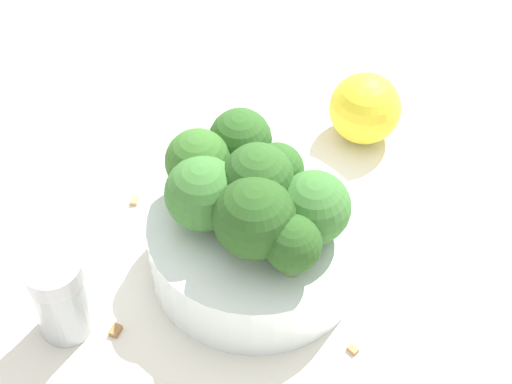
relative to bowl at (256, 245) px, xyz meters
The scene contains 15 objects.
ground_plane 0.02m from the bowl, ahead, with size 3.00×3.00×0.00m, color silver.
bowl is the anchor object (origin of this frame).
broccoli_floret_0 0.06m from the bowl, 78.33° to the right, with size 0.06×0.06×0.06m.
broccoli_floret_1 0.08m from the bowl, 116.31° to the left, with size 0.05×0.05×0.06m.
broccoli_floret_2 0.07m from the bowl, 166.31° to the right, with size 0.05×0.05×0.06m.
broccoli_floret_3 0.06m from the bowl, 74.42° to the left, with size 0.05×0.05×0.06m.
broccoli_floret_4 0.07m from the bowl, ahead, with size 0.05×0.05×0.05m.
broccoli_floret_5 0.07m from the bowl, 46.53° to the right, with size 0.04×0.04×0.05m.
broccoli_floret_6 0.06m from the bowl, 75.64° to the left, with size 0.04×0.04×0.04m.
broccoli_floret_7 0.07m from the bowl, 159.67° to the left, with size 0.05×0.05×0.06m.
pepper_shaker 0.14m from the bowl, 144.76° to the right, with size 0.04×0.04×0.07m.
lemon_wedge 0.17m from the bowl, 70.77° to the left, with size 0.06×0.06×0.06m, color yellow.
almond_crumb_0 0.11m from the bowl, 135.73° to the right, with size 0.01×0.01×0.01m, color olive.
almond_crumb_1 0.10m from the bowl, 34.04° to the right, with size 0.01×0.01×0.01m, color #AD7F4C.
almond_crumb_3 0.12m from the bowl, 160.59° to the left, with size 0.01×0.01×0.01m, color tan.
Camera 1 is at (0.09, -0.37, 0.51)m, focal length 60.00 mm.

